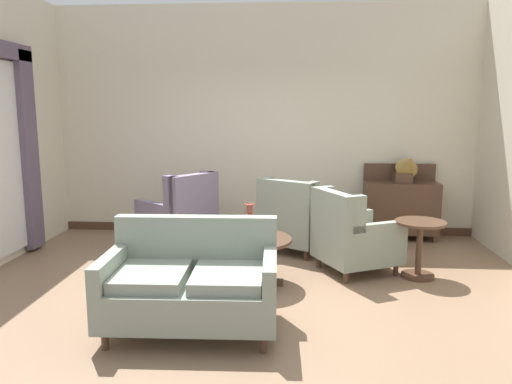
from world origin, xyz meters
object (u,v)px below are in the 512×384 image
at_px(settee, 191,284).
at_px(armchair_foreground_right, 295,220).
at_px(sideboard, 401,206).
at_px(armchair_near_window, 181,218).
at_px(side_table, 419,243).
at_px(porcelain_vase, 250,223).
at_px(coffee_table, 250,246).
at_px(armchair_beside_settee, 352,237).
at_px(gramophone, 407,167).

height_order(settee, armchair_foreground_right, armchair_foreground_right).
xyz_separation_m(settee, sideboard, (2.44, 3.19, 0.08)).
relative_size(armchair_near_window, side_table, 1.75).
bearing_deg(settee, sideboard, 50.84).
distance_m(porcelain_vase, sideboard, 2.86).
xyz_separation_m(coffee_table, settee, (-0.41, -1.15, -0.02)).
bearing_deg(armchair_beside_settee, sideboard, -55.76).
relative_size(settee, armchair_near_window, 1.30).
xyz_separation_m(armchair_foreground_right, armchair_beside_settee, (0.66, -0.79, -0.00)).
distance_m(armchair_beside_settee, side_table, 0.75).
relative_size(porcelain_vase, gramophone, 0.75).
distance_m(settee, side_table, 2.74).
bearing_deg(porcelain_vase, armchair_near_window, 130.70).
distance_m(settee, armchair_foreground_right, 2.59).
height_order(porcelain_vase, armchair_beside_settee, armchair_beside_settee).
relative_size(porcelain_vase, side_table, 0.56).
bearing_deg(armchair_near_window, coffee_table, 78.06).
xyz_separation_m(porcelain_vase, gramophone, (2.08, 1.91, 0.40)).
relative_size(coffee_table, gramophone, 1.82).
relative_size(porcelain_vase, settee, 0.25).
bearing_deg(sideboard, side_table, -94.88).
height_order(side_table, sideboard, sideboard).
distance_m(coffee_table, armchair_near_window, 1.61).
height_order(sideboard, gramophone, gramophone).
bearing_deg(coffee_table, armchair_beside_settee, 22.99).
height_order(porcelain_vase, sideboard, sideboard).
xyz_separation_m(armchair_foreground_right, armchair_near_window, (-1.52, -0.04, 0.02)).
bearing_deg(settee, armchair_near_window, 102.96).
height_order(coffee_table, gramophone, gramophone).
xyz_separation_m(settee, armchair_near_window, (-0.62, 2.38, 0.04)).
relative_size(sideboard, gramophone, 2.21).
bearing_deg(armchair_near_window, armchair_foreground_right, 129.55).
distance_m(coffee_table, settee, 1.22).
xyz_separation_m(armchair_foreground_right, gramophone, (1.59, 0.68, 0.65)).
bearing_deg(armchair_beside_settee, coffee_table, 86.79).
bearing_deg(settee, side_table, 31.39).
height_order(coffee_table, side_table, side_table).
bearing_deg(armchair_foreground_right, gramophone, -125.70).
bearing_deg(armchair_beside_settee, porcelain_vase, 84.88).
bearing_deg(armchair_beside_settee, settee, 110.16).
bearing_deg(sideboard, armchair_beside_settee, -119.56).
xyz_separation_m(porcelain_vase, side_table, (1.89, 0.31, -0.28)).
bearing_deg(armchair_near_window, side_table, 111.10).
bearing_deg(side_table, gramophone, 83.21).
bearing_deg(settee, gramophone, 49.54).
height_order(coffee_table, sideboard, sideboard).
bearing_deg(porcelain_vase, sideboard, 44.48).
bearing_deg(sideboard, coffee_table, -134.79).
height_order(porcelain_vase, armchair_near_window, armchair_near_window).
height_order(porcelain_vase, gramophone, gramophone).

